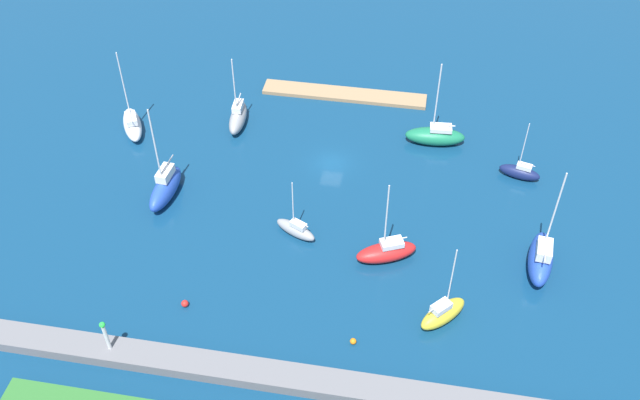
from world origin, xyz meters
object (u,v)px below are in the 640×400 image
sailboat_blue_off_beacon (541,258)px  mooring_buoy_orange (353,341)px  sailboat_red_mid_basin (387,251)px  sailboat_green_center_basin (435,136)px  sailboat_gray_outer_mooring (296,229)px  sailboat_yellow_far_south (443,313)px  sailboat_navy_west_end (520,172)px  sailboat_white_by_breakwater (132,124)px  pier_dock (344,94)px  harbor_beacon (105,334)px  sailboat_blue_near_pier (165,187)px  sailboat_gray_lone_north (238,117)px  mooring_buoy_red (185,304)px

sailboat_blue_off_beacon → mooring_buoy_orange: (17.57, 12.45, -1.33)m
sailboat_red_mid_basin → sailboat_green_center_basin: bearing=-124.8°
sailboat_gray_outer_mooring → sailboat_yellow_far_south: size_ratio=0.76×
sailboat_navy_west_end → sailboat_gray_outer_mooring: bearing=44.0°
sailboat_white_by_breakwater → sailboat_blue_off_beacon: size_ratio=0.89×
pier_dock → harbor_beacon: harbor_beacon is taller
sailboat_gray_outer_mooring → sailboat_red_mid_basin: sailboat_red_mid_basin is taller
pier_dock → sailboat_blue_near_pier: size_ratio=1.76×
sailboat_red_mid_basin → mooring_buoy_orange: sailboat_red_mid_basin is taller
harbor_beacon → sailboat_gray_lone_north: (-2.59, -36.27, -2.08)m
sailboat_gray_outer_mooring → sailboat_yellow_far_south: bearing=176.7°
sailboat_navy_west_end → sailboat_gray_lone_north: bearing=7.3°
sailboat_yellow_far_south → sailboat_red_mid_basin: size_ratio=0.94×
sailboat_red_mid_basin → mooring_buoy_red: 21.19m
harbor_beacon → sailboat_green_center_basin: sailboat_green_center_basin is taller
sailboat_navy_west_end → sailboat_white_by_breakwater: (48.14, -0.79, 0.28)m
sailboat_blue_off_beacon → mooring_buoy_red: (34.47, 10.87, -1.28)m
sailboat_navy_west_end → sailboat_white_by_breakwater: 48.15m
sailboat_gray_outer_mooring → sailboat_white_by_breakwater: size_ratio=0.66×
mooring_buoy_orange → sailboat_green_center_basin: bearing=-100.6°
sailboat_green_center_basin → sailboat_gray_lone_north: size_ratio=1.14×
sailboat_yellow_far_south → pier_dock: bearing=65.9°
sailboat_yellow_far_south → mooring_buoy_orange: (8.07, 4.09, -0.83)m
sailboat_white_by_breakwater → sailboat_gray_lone_north: (-12.86, -3.60, 0.09)m
harbor_beacon → sailboat_blue_near_pier: 21.71m
sailboat_green_center_basin → sailboat_blue_off_beacon: (-11.65, 19.20, 0.48)m
sailboat_navy_west_end → mooring_buoy_red: bearing=51.7°
sailboat_blue_near_pier → sailboat_gray_outer_mooring: 16.12m
sailboat_blue_near_pier → harbor_beacon: bearing=9.9°
sailboat_green_center_basin → sailboat_blue_off_beacon: 22.46m
sailboat_red_mid_basin → sailboat_blue_off_beacon: (-15.62, -1.22, 0.58)m
sailboat_yellow_far_south → mooring_buoy_orange: bearing=160.4°
sailboat_blue_near_pier → mooring_buoy_orange: bearing=59.9°
sailboat_yellow_far_south → sailboat_gray_outer_mooring: bearing=104.5°
harbor_beacon → sailboat_red_mid_basin: size_ratio=0.36×
sailboat_white_by_breakwater → sailboat_red_mid_basin: bearing=-143.5°
harbor_beacon → sailboat_white_by_breakwater: sailboat_white_by_breakwater is taller
harbor_beacon → sailboat_gray_outer_mooring: (-13.71, -18.15, -2.50)m
pier_dock → sailboat_yellow_far_south: bearing=112.4°
sailboat_blue_near_pier → sailboat_gray_outer_mooring: (-15.74, 3.39, -0.67)m
sailboat_gray_lone_north → sailboat_navy_west_end: bearing=79.5°
sailboat_blue_off_beacon → mooring_buoy_orange: size_ratio=20.81×
sailboat_white_by_breakwater → mooring_buoy_red: 30.07m
sailboat_green_center_basin → sailboat_blue_off_beacon: bearing=117.0°
sailboat_blue_near_pier → sailboat_navy_west_end: 41.23m
sailboat_red_mid_basin → sailboat_green_center_basin: sailboat_green_center_basin is taller
sailboat_red_mid_basin → sailboat_yellow_far_south: bearing=106.8°
mooring_buoy_red → mooring_buoy_orange: mooring_buoy_red is taller
harbor_beacon → mooring_buoy_red: size_ratio=5.18×
sailboat_blue_off_beacon → sailboat_white_by_breakwater: bearing=79.1°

